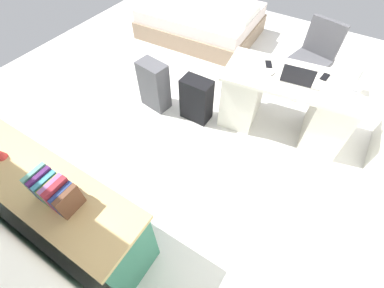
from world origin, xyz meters
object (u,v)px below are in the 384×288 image
object	(u,v)px
suitcase_black	(196,100)
computer_mouse	(272,72)
desk	(285,103)
credenza	(56,203)
office_chair	(310,63)
bed	(202,21)
suitcase_spare_grey	(154,86)
desk_lamp	(360,68)
laptop	(297,78)
cell_phone_by_mouse	(269,64)
cell_phone_near_laptop	(325,77)

from	to	relation	value
suitcase_black	computer_mouse	xyz separation A→B (m)	(-0.72, -0.33, 0.47)
desk	credenza	bearing A→B (deg)	61.56
credenza	suitcase_black	size ratio (longest dim) A/B	3.20
desk	office_chair	world-z (taller)	office_chair
desk	bed	xyz separation A→B (m)	(1.96, -1.43, -0.14)
bed	suitcase_spare_grey	xyz separation A→B (m)	(-0.44, 1.91, 0.07)
credenza	office_chair	bearing A→B (deg)	-111.58
suitcase_black	desk_lamp	bearing A→B (deg)	-162.10
desk	bed	distance (m)	2.43
office_chair	laptop	world-z (taller)	laptop
credenza	bed	world-z (taller)	credenza
credenza	suitcase_spare_grey	xyz separation A→B (m)	(0.31, -1.76, -0.08)
desk	office_chair	xyz separation A→B (m)	(-0.02, -0.87, 0.03)
credenza	cell_phone_by_mouse	size ratio (longest dim) A/B	13.24
office_chair	laptop	size ratio (longest dim) A/B	2.78
credenza	suitcase_black	world-z (taller)	credenza
cell_phone_by_mouse	computer_mouse	bearing A→B (deg)	94.43
bed	desk_lamp	xyz separation A→B (m)	(-2.46, 1.36, 0.75)
office_chair	cell_phone_by_mouse	xyz separation A→B (m)	(0.33, 0.80, 0.32)
suitcase_spare_grey	computer_mouse	world-z (taller)	computer_mouse
desk_lamp	suitcase_spare_grey	bearing A→B (deg)	15.35
laptop	cell_phone_near_laptop	distance (m)	0.34
office_chair	cell_phone_by_mouse	bearing A→B (deg)	67.26
suitcase_black	cell_phone_by_mouse	bearing A→B (deg)	-143.58
office_chair	cell_phone_by_mouse	size ratio (longest dim) A/B	6.91
suitcase_spare_grey	desk_lamp	size ratio (longest dim) A/B	1.84
suitcase_spare_grey	laptop	xyz separation A→B (m)	(-1.55, -0.42, 0.47)
suitcase_spare_grey	cell_phone_by_mouse	xyz separation A→B (m)	(-1.21, -0.56, 0.43)
office_chair	desk_lamp	bearing A→B (deg)	121.28
bed	suitcase_black	world-z (taller)	bed
laptop	computer_mouse	size ratio (longest dim) A/B	3.38
credenza	suitcase_black	xyz separation A→B (m)	(-0.26, -1.84, -0.11)
bed	desk_lamp	world-z (taller)	desk_lamp
cell_phone_by_mouse	desk	bearing A→B (deg)	139.29
bed	desk_lamp	size ratio (longest dim) A/B	5.71
suitcase_black	computer_mouse	size ratio (longest dim) A/B	5.63
credenza	computer_mouse	xyz separation A→B (m)	(-0.98, -2.18, 0.36)
suitcase_spare_grey	credenza	bearing A→B (deg)	108.03
credenza	desk_lamp	world-z (taller)	desk_lamp
computer_mouse	desk	bearing A→B (deg)	-174.00
suitcase_black	cell_phone_near_laptop	xyz separation A→B (m)	(-1.22, -0.56, 0.46)
suitcase_spare_grey	cell_phone_near_laptop	world-z (taller)	cell_phone_near_laptop
desk	office_chair	distance (m)	0.88
desk	cell_phone_near_laptop	xyz separation A→B (m)	(-0.27, -0.17, 0.36)
office_chair	suitcase_spare_grey	bearing A→B (deg)	41.33
desk	laptop	world-z (taller)	laptop
suitcase_black	credenza	bearing A→B (deg)	82.08
desk	credenza	xyz separation A→B (m)	(1.21, 2.24, 0.01)
laptop	cell_phone_by_mouse	bearing A→B (deg)	-21.84
office_chair	credenza	size ratio (longest dim) A/B	0.52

